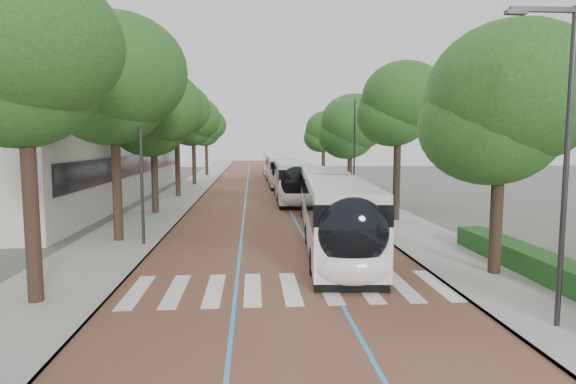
{
  "coord_description": "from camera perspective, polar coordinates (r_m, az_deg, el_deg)",
  "views": [
    {
      "loc": [
        -1.04,
        -14.46,
        4.85
      ],
      "look_at": [
        0.71,
        8.9,
        2.4
      ],
      "focal_mm": 30.0,
      "sensor_mm": 36.0,
      "label": 1
    }
  ],
  "objects": [
    {
      "name": "ground",
      "position": [
        15.29,
        -0.17,
        -12.53
      ],
      "size": [
        160.0,
        160.0,
        0.0
      ],
      "primitive_type": "plane",
      "color": "#51544C",
      "rests_on": "ground"
    },
    {
      "name": "road",
      "position": [
        54.68,
        -3.19,
        0.89
      ],
      "size": [
        11.0,
        140.0,
        0.02
      ],
      "primitive_type": "cube",
      "color": "brown",
      "rests_on": "ground"
    },
    {
      "name": "sidewalk_left",
      "position": [
        55.05,
        -11.02,
        0.87
      ],
      "size": [
        4.0,
        140.0,
        0.12
      ],
      "primitive_type": "cube",
      "color": "#9C9993",
      "rests_on": "ground"
    },
    {
      "name": "sidewalk_right",
      "position": [
        55.33,
        4.6,
        0.99
      ],
      "size": [
        4.0,
        140.0,
        0.12
      ],
      "primitive_type": "cube",
      "color": "#9C9993",
      "rests_on": "ground"
    },
    {
      "name": "kerb_left",
      "position": [
        54.86,
        -9.04,
        0.89
      ],
      "size": [
        0.2,
        140.0,
        0.14
      ],
      "primitive_type": "cube",
      "color": "gray",
      "rests_on": "ground"
    },
    {
      "name": "kerb_right",
      "position": [
        55.07,
        2.65,
        0.98
      ],
      "size": [
        0.2,
        140.0,
        0.14
      ],
      "primitive_type": "cube",
      "color": "gray",
      "rests_on": "ground"
    },
    {
      "name": "zebra_crossing",
      "position": [
        16.24,
        0.29,
        -11.32
      ],
      "size": [
        10.55,
        3.6,
        0.01
      ],
      "color": "silver",
      "rests_on": "ground"
    },
    {
      "name": "lane_line_left",
      "position": [
        54.67,
        -4.86,
        0.89
      ],
      "size": [
        0.12,
        126.0,
        0.01
      ],
      "primitive_type": "cube",
      "color": "#2A93D3",
      "rests_on": "road"
    },
    {
      "name": "lane_line_right",
      "position": [
        54.74,
        -1.51,
        0.92
      ],
      "size": [
        0.12,
        126.0,
        0.01
      ],
      "primitive_type": "cube",
      "color": "#2A93D3",
      "rests_on": "road"
    },
    {
      "name": "office_building",
      "position": [
        46.34,
        -28.02,
        7.94
      ],
      "size": [
        18.11,
        40.0,
        14.0
      ],
      "color": "#B9B7AC",
      "rests_on": "ground"
    },
    {
      "name": "hedge",
      "position": [
        18.18,
        30.15,
        -8.63
      ],
      "size": [
        1.2,
        14.0,
        0.8
      ],
      "primitive_type": "cube",
      "color": "#143C14",
      "rests_on": "sidewalk_right"
    },
    {
      "name": "streetlight_near",
      "position": [
        13.78,
        29.6,
        5.06
      ],
      "size": [
        1.82,
        0.2,
        8.0
      ],
      "color": "#2B2B2D",
      "rests_on": "sidewalk_right"
    },
    {
      "name": "streetlight_far",
      "position": [
        37.25,
        7.61,
        5.87
      ],
      "size": [
        1.82,
        0.2,
        8.0
      ],
      "color": "#2B2B2D",
      "rests_on": "sidewalk_right"
    },
    {
      "name": "lamp_post_left",
      "position": [
        23.03,
        -17.02,
        3.89
      ],
      "size": [
        0.14,
        0.14,
        8.0
      ],
      "primitive_type": "cylinder",
      "color": "#2B2B2D",
      "rests_on": "sidewalk_left"
    },
    {
      "name": "trees_left",
      "position": [
        38.31,
        -14.17,
        8.9
      ],
      "size": [
        6.39,
        60.17,
        10.21
      ],
      "color": "black",
      "rests_on": "ground"
    },
    {
      "name": "trees_right",
      "position": [
        35.91,
        9.89,
        7.85
      ],
      "size": [
        5.94,
        47.45,
        9.01
      ],
      "color": "black",
      "rests_on": "ground"
    },
    {
      "name": "lead_bus",
      "position": [
        23.63,
        5.12,
        -1.89
      ],
      "size": [
        3.96,
        18.54,
        3.2
      ],
      "rotation": [
        0.0,
        0.0,
        -0.08
      ],
      "color": "black",
      "rests_on": "ground"
    },
    {
      "name": "bus_queued_0",
      "position": [
        39.22,
        0.44,
        1.26
      ],
      "size": [
        2.75,
        12.44,
        3.2
      ],
      "rotation": [
        0.0,
        0.0,
        -0.02
      ],
      "color": "white",
      "rests_on": "ground"
    },
    {
      "name": "bus_queued_1",
      "position": [
        52.45,
        -0.91,
        2.45
      ],
      "size": [
        2.6,
        12.41,
        3.2
      ],
      "rotation": [
        0.0,
        0.0,
        -0.0
      ],
      "color": "white",
      "rests_on": "ground"
    },
    {
      "name": "bus_queued_2",
      "position": [
        64.49,
        -1.64,
        3.11
      ],
      "size": [
        2.67,
        12.43,
        3.2
      ],
      "rotation": [
        0.0,
        0.0,
        0.01
      ],
      "color": "white",
      "rests_on": "ground"
    },
    {
      "name": "bus_queued_3",
      "position": [
        77.94,
        -1.73,
        3.6
      ],
      "size": [
        3.05,
        12.49,
        3.2
      ],
      "rotation": [
        0.0,
        0.0,
        -0.04
      ],
      "color": "white",
      "rests_on": "ground"
    }
  ]
}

